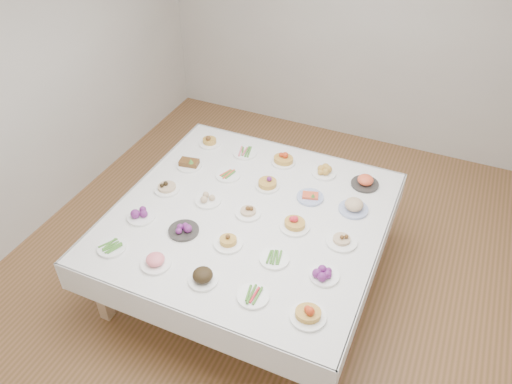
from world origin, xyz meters
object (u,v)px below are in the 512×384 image
at_px(dish_0, 112,247).
at_px(dish_24, 365,180).
at_px(display_table, 249,220).
at_px(dish_12, 248,210).

relative_size(dish_0, dish_24, 0.90).
distance_m(display_table, dish_0, 1.13).
xyz_separation_m(display_table, dish_0, (-0.80, -0.79, 0.08)).
relative_size(display_table, dish_24, 9.11).
bearing_deg(display_table, dish_0, -135.17).
bearing_deg(dish_24, display_table, -135.11).
bearing_deg(dish_12, dish_24, 44.76).
height_order(dish_0, dish_24, dish_24).
bearing_deg(dish_0, display_table, 44.83).
bearing_deg(dish_0, dish_24, 44.86).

